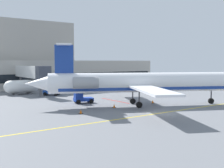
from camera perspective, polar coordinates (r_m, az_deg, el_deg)
ground at (r=36.94m, az=9.81°, el=-5.99°), size 120.00×120.00×0.11m
terminal_building at (r=78.04m, az=-11.90°, el=3.97°), size 55.76×11.72×17.25m
jet_bridge_west at (r=60.03m, az=-16.07°, el=2.30°), size 2.40×16.52×5.88m
regional_jet at (r=42.54m, az=6.03°, el=0.27°), size 32.46×25.88×9.18m
baggage_tug at (r=45.41m, az=-6.27°, el=-2.66°), size 3.34×2.57×2.21m
pushback_tractor at (r=56.99m, az=-11.81°, el=-1.22°), size 3.54×3.41×2.34m
fuel_tank at (r=60.31m, az=-17.80°, el=-0.47°), size 7.38×2.71×2.93m
safety_cone_alpha at (r=45.64m, az=8.28°, el=-3.59°), size 0.47×0.47×0.55m
safety_cone_bravo at (r=40.73m, az=0.44°, el=-4.52°), size 0.47×0.47×0.55m
safety_cone_charlie at (r=36.38m, az=-6.36°, el=-5.64°), size 0.47×0.47×0.55m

